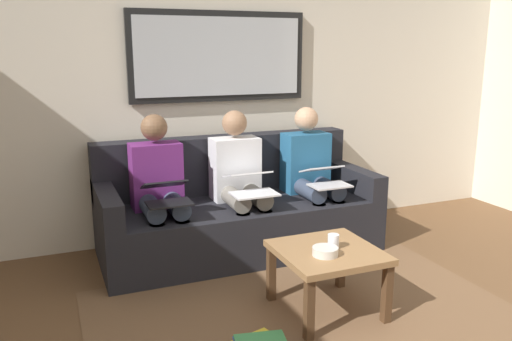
# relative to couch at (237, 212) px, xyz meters

# --- Properties ---
(wall_rear) EXTENTS (6.00, 0.12, 2.60)m
(wall_rear) POSITION_rel_couch_xyz_m (0.00, -0.48, 0.99)
(wall_rear) COLOR beige
(wall_rear) RESTS_ON ground_plane
(area_rug) EXTENTS (2.60, 1.80, 0.01)m
(area_rug) POSITION_rel_couch_xyz_m (0.00, 1.27, -0.31)
(area_rug) COLOR brown
(area_rug) RESTS_ON ground_plane
(couch) EXTENTS (2.20, 0.90, 0.90)m
(couch) POSITION_rel_couch_xyz_m (0.00, 0.00, 0.00)
(couch) COLOR black
(couch) RESTS_ON ground_plane
(framed_mirror) EXTENTS (1.52, 0.05, 0.74)m
(framed_mirror) POSITION_rel_couch_xyz_m (0.00, -0.39, 1.24)
(framed_mirror) COLOR black
(coffee_table) EXTENTS (0.60, 0.60, 0.41)m
(coffee_table) POSITION_rel_couch_xyz_m (-0.15, 1.22, 0.04)
(coffee_table) COLOR olive
(coffee_table) RESTS_ON ground_plane
(cup) EXTENTS (0.07, 0.07, 0.09)m
(cup) POSITION_rel_couch_xyz_m (-0.19, 1.22, 0.15)
(cup) COLOR silver
(cup) RESTS_ON coffee_table
(bowl) EXTENTS (0.16, 0.16, 0.05)m
(bowl) POSITION_rel_couch_xyz_m (-0.09, 1.30, 0.13)
(bowl) COLOR beige
(bowl) RESTS_ON coffee_table
(person_left) EXTENTS (0.38, 0.58, 1.14)m
(person_left) POSITION_rel_couch_xyz_m (-0.64, 0.07, 0.30)
(person_left) COLOR #235B84
(person_left) RESTS_ON couch
(laptop_silver) EXTENTS (0.31, 0.34, 0.15)m
(laptop_silver) POSITION_rel_couch_xyz_m (-0.64, 0.31, 0.31)
(laptop_silver) COLOR silver
(person_middle) EXTENTS (0.38, 0.58, 1.14)m
(person_middle) POSITION_rel_couch_xyz_m (0.00, 0.07, 0.30)
(person_middle) COLOR silver
(person_middle) RESTS_ON couch
(laptop_white) EXTENTS (0.34, 0.37, 0.16)m
(laptop_white) POSITION_rel_couch_xyz_m (0.00, 0.31, 0.32)
(laptop_white) COLOR white
(person_right) EXTENTS (0.38, 0.58, 1.14)m
(person_right) POSITION_rel_couch_xyz_m (0.64, 0.07, 0.30)
(person_right) COLOR #66236B
(person_right) RESTS_ON couch
(laptop_black) EXTENTS (0.31, 0.34, 0.15)m
(laptop_black) POSITION_rel_couch_xyz_m (0.64, 0.31, 0.31)
(laptop_black) COLOR black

